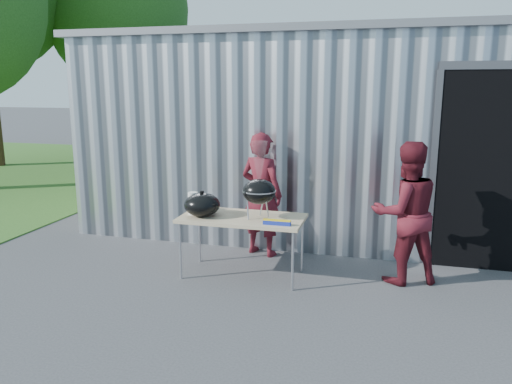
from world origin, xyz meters
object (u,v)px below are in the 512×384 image
(folding_table, at_px, (242,220))
(person_bystander, at_px, (406,213))
(kettle_grill, at_px, (259,184))
(person_cook, at_px, (262,194))

(folding_table, bearing_deg, person_bystander, 9.47)
(folding_table, height_order, kettle_grill, kettle_grill)
(person_cook, relative_size, person_bystander, 1.01)
(folding_table, bearing_deg, person_cook, 88.37)
(folding_table, height_order, person_cook, person_cook)
(kettle_grill, bearing_deg, person_cook, 102.58)
(folding_table, xyz_separation_m, person_cook, (0.02, 0.84, 0.14))
(folding_table, xyz_separation_m, kettle_grill, (0.22, -0.02, 0.47))
(person_bystander, bearing_deg, kettle_grill, -11.57)
(kettle_grill, height_order, person_bystander, person_bystander)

